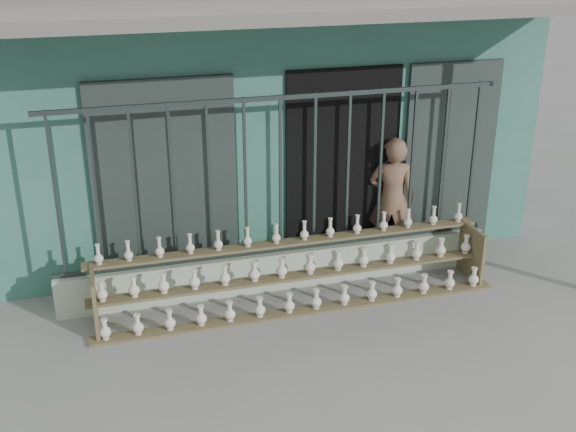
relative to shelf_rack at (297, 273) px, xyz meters
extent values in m
plane|color=slate|center=(-0.06, -0.88, -0.36)|extent=(60.00, 60.00, 0.00)
cube|color=#2F6452|center=(-0.06, 3.42, 1.24)|extent=(7.00, 5.00, 3.20)
cube|color=black|center=(0.84, 0.94, 0.84)|extent=(1.40, 0.12, 2.40)
cube|color=black|center=(-1.26, 0.90, 0.84)|extent=(1.60, 0.08, 2.40)
cube|color=black|center=(2.24, 0.90, 0.84)|extent=(1.20, 0.08, 2.40)
cube|color=#59544C|center=(-0.06, 0.32, 2.79)|extent=(7.40, 2.00, 0.12)
cube|color=#ABBDA2|center=(-0.06, 0.42, -0.14)|extent=(5.00, 0.20, 0.45)
cube|color=#283330|center=(-2.41, 0.42, 0.99)|extent=(0.03, 0.03, 1.80)
cube|color=#283330|center=(-2.02, 0.42, 0.99)|extent=(0.03, 0.03, 1.80)
cube|color=#283330|center=(-1.63, 0.42, 0.99)|extent=(0.03, 0.03, 1.80)
cube|color=#283330|center=(-1.24, 0.42, 0.99)|extent=(0.03, 0.03, 1.80)
cube|color=#283330|center=(-0.85, 0.42, 0.99)|extent=(0.03, 0.03, 1.80)
cube|color=#283330|center=(-0.46, 0.42, 0.99)|extent=(0.03, 0.03, 1.80)
cube|color=#283330|center=(-0.06, 0.42, 0.99)|extent=(0.03, 0.03, 1.80)
cube|color=#283330|center=(0.33, 0.42, 0.99)|extent=(0.03, 0.03, 1.80)
cube|color=#283330|center=(0.72, 0.42, 0.99)|extent=(0.03, 0.03, 1.80)
cube|color=#283330|center=(1.11, 0.42, 0.99)|extent=(0.03, 0.03, 1.80)
cube|color=#283330|center=(1.50, 0.42, 0.99)|extent=(0.03, 0.03, 1.80)
cube|color=#283330|center=(1.89, 0.42, 0.99)|extent=(0.03, 0.03, 1.80)
cube|color=#283330|center=(2.29, 0.42, 0.99)|extent=(0.03, 0.03, 1.80)
cube|color=#283330|center=(-0.06, 0.42, 1.86)|extent=(5.00, 0.04, 0.05)
cube|color=#283330|center=(-0.06, 0.42, 0.11)|extent=(5.00, 0.04, 0.05)
cube|color=brown|center=(0.00, -0.23, -0.35)|extent=(4.50, 0.18, 0.03)
cube|color=brown|center=(0.00, 0.02, -0.05)|extent=(4.50, 0.18, 0.03)
cube|color=brown|center=(0.00, 0.27, 0.25)|extent=(4.50, 0.18, 0.03)
cube|color=brown|center=(-2.15, 0.02, -0.04)|extent=(0.04, 0.55, 0.64)
cube|color=brown|center=(2.15, 0.02, -0.04)|extent=(0.04, 0.55, 0.64)
imported|color=brown|center=(1.44, 0.76, 0.42)|extent=(0.67, 0.56, 1.57)
camera|label=1|loc=(-2.04, -6.75, 3.59)|focal=45.00mm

